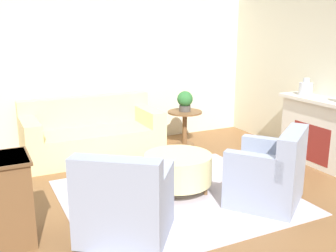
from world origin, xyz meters
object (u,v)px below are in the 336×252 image
object	(u,v)px
couch	(92,136)
armchair_left	(124,205)
ottoman_table	(178,168)
side_table	(185,122)
vase_mantel_near	(306,88)
armchair_right	(270,175)
potted_plant_on_side_table	(185,101)

from	to	relation	value
couch	armchair_left	bearing A→B (deg)	-98.96
armchair_left	ottoman_table	size ratio (longest dim) A/B	1.34
armchair_left	side_table	bearing A→B (deg)	50.84
vase_mantel_near	armchair_right	bearing A→B (deg)	-145.22
ottoman_table	side_table	bearing A→B (deg)	59.02
armchair_right	ottoman_table	bearing A→B (deg)	136.81
couch	armchair_right	size ratio (longest dim) A/B	1.88
vase_mantel_near	ottoman_table	bearing A→B (deg)	-172.61
ottoman_table	vase_mantel_near	distance (m)	2.48
armchair_right	potted_plant_on_side_table	world-z (taller)	potted_plant_on_side_table
couch	side_table	size ratio (longest dim) A/B	3.51
couch	armchair_right	xyz separation A→B (m)	(1.38, -2.60, 0.02)
side_table	couch	bearing A→B (deg)	174.96
armchair_right	vase_mantel_near	world-z (taller)	vase_mantel_near
armchair_right	potted_plant_on_side_table	bearing A→B (deg)	84.99
couch	potted_plant_on_side_table	size ratio (longest dim) A/B	6.09
ottoman_table	armchair_right	bearing A→B (deg)	-43.19
ottoman_table	vase_mantel_near	size ratio (longest dim) A/B	3.22
armchair_left	vase_mantel_near	size ratio (longest dim) A/B	4.30
armchair_right	side_table	xyz separation A→B (m)	(0.22, 2.46, 0.07)
ottoman_table	side_table	xyz separation A→B (m)	(1.02, 1.70, 0.11)
armchair_right	vase_mantel_near	bearing A→B (deg)	34.78
armchair_left	side_table	world-z (taller)	armchair_left
side_table	vase_mantel_near	world-z (taller)	vase_mantel_near
ottoman_table	potted_plant_on_side_table	size ratio (longest dim) A/B	2.42
vase_mantel_near	potted_plant_on_side_table	xyz separation A→B (m)	(-1.31, 1.40, -0.32)
couch	side_table	distance (m)	1.60
armchair_left	potted_plant_on_side_table	size ratio (longest dim) A/B	3.24
potted_plant_on_side_table	vase_mantel_near	bearing A→B (deg)	-46.89
ottoman_table	couch	bearing A→B (deg)	107.22
ottoman_table	vase_mantel_near	world-z (taller)	vase_mantel_near
vase_mantel_near	couch	bearing A→B (deg)	152.06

